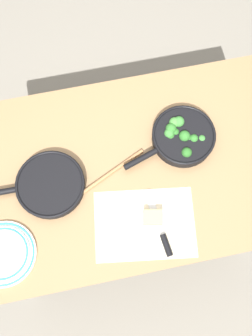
# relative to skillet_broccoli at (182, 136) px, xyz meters

# --- Properties ---
(ground_plane) EXTENTS (14.00, 14.00, 0.00)m
(ground_plane) POSITION_rel_skillet_broccoli_xyz_m (-0.25, -0.08, -0.78)
(ground_plane) COLOR slate
(dining_table_red) EXTENTS (1.34, 0.83, 0.75)m
(dining_table_red) POSITION_rel_skillet_broccoli_xyz_m (-0.25, -0.08, -0.11)
(dining_table_red) COLOR olive
(dining_table_red) RESTS_ON ground_plane
(skillet_broccoli) EXTENTS (0.40, 0.26, 0.07)m
(skillet_broccoli) POSITION_rel_skillet_broccoli_xyz_m (0.00, 0.00, 0.00)
(skillet_broccoli) COLOR black
(skillet_broccoli) RESTS_ON dining_table_red
(skillet_eggs) EXTENTS (0.40, 0.27, 0.04)m
(skillet_eggs) POSITION_rel_skillet_broccoli_xyz_m (-0.56, -0.09, -0.01)
(skillet_eggs) COLOR black
(skillet_eggs) RESTS_ON dining_table_red
(wooden_spoon) EXTENTS (0.39, 0.20, 0.02)m
(wooden_spoon) POSITION_rel_skillet_broccoli_xyz_m (-0.40, -0.13, -0.02)
(wooden_spoon) COLOR #996B42
(wooden_spoon) RESTS_ON dining_table_red
(parchment_sheet) EXTENTS (0.42, 0.33, 0.00)m
(parchment_sheet) POSITION_rel_skillet_broccoli_xyz_m (-0.22, -0.32, -0.03)
(parchment_sheet) COLOR beige
(parchment_sheet) RESTS_ON dining_table_red
(grater_knife) EXTENTS (0.06, 0.27, 0.02)m
(grater_knife) POSITION_rel_skillet_broccoli_xyz_m (-0.17, -0.36, -0.02)
(grater_knife) COLOR silver
(grater_knife) RESTS_ON dining_table_red
(cheese_block) EXTENTS (0.08, 0.07, 0.04)m
(cheese_block) POSITION_rel_skillet_broccoli_xyz_m (-0.19, -0.30, -0.01)
(cheese_block) COLOR #EACC66
(cheese_block) RESTS_ON dining_table_red
(dinner_plate_stack) EXTENTS (0.25, 0.25, 0.03)m
(dinner_plate_stack) POSITION_rel_skillet_broccoli_xyz_m (-0.77, -0.32, -0.02)
(dinner_plate_stack) COLOR silver
(dinner_plate_stack) RESTS_ON dining_table_red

